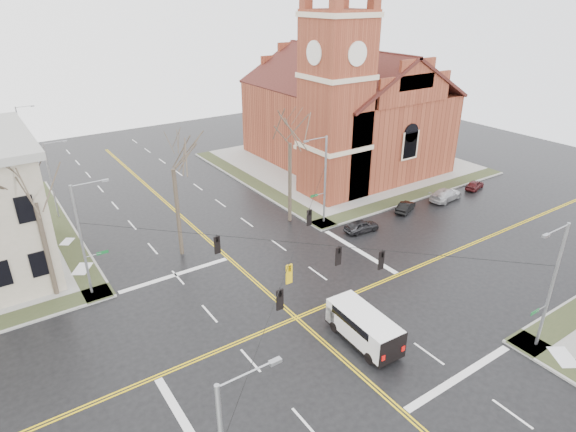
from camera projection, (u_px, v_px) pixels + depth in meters
ground at (296, 318)px, 34.93m from camera, size 120.00×120.00×0.00m
sidewalks at (296, 317)px, 34.90m from camera, size 80.00×80.00×0.17m
road_markings at (296, 318)px, 34.93m from camera, size 100.00×100.00×0.01m
church at (343, 103)px, 62.58m from camera, size 24.28×27.48×27.50m
signal_pole_ne at (324, 178)px, 47.24m from camera, size 2.75×0.22×9.00m
signal_pole_nw at (83, 237)px, 35.72m from camera, size 2.75×0.22×9.00m
signal_pole_se at (551, 284)px, 29.98m from camera, size 2.75×0.22×9.00m
span_wires at (297, 243)px, 32.32m from camera, size 23.02×23.02×0.03m
traffic_signals at (303, 256)px, 32.14m from camera, size 8.21×8.26×1.30m
streetlight_north_a at (52, 178)px, 48.64m from camera, size 2.30×0.20×8.00m
streetlight_north_b at (23, 134)px, 63.66m from camera, size 2.30×0.20×8.00m
cargo_van at (361, 324)px, 32.25m from camera, size 2.48×5.83×2.18m
parked_car_a at (361, 226)px, 47.32m from camera, size 3.71×1.77×1.22m
parked_car_b at (406, 207)px, 51.71m from camera, size 3.52×2.40×1.10m
parked_car_c at (446, 194)px, 54.55m from camera, size 4.86×2.48×1.35m
parked_car_d at (475, 185)px, 57.63m from camera, size 3.45×2.08×1.10m
tree_nw_far at (34, 197)px, 34.09m from camera, size 4.00×4.00×11.48m
tree_nw_near at (173, 163)px, 39.65m from camera, size 4.00×4.00×12.01m
tree_ne at (290, 138)px, 45.93m from camera, size 4.00×4.00×12.29m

